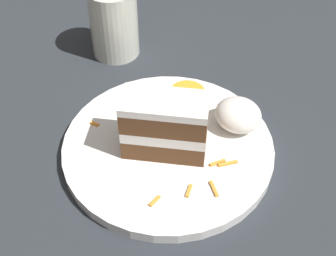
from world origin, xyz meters
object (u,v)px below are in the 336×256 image
at_px(cake_slice, 165,125).
at_px(plate, 168,148).
at_px(cream_dollop, 238,115).
at_px(orange_garnish, 187,93).
at_px(drinking_glass, 114,26).

bearing_deg(cake_slice, plate, -18.04).
xyz_separation_m(cream_dollop, orange_garnish, (0.09, -0.02, -0.02)).
xyz_separation_m(plate, cake_slice, (-0.00, 0.01, 0.05)).
bearing_deg(plate, orange_garnish, -77.22).
bearing_deg(plate, cream_dollop, -131.71).
distance_m(cake_slice, orange_garnish, 0.12).
height_order(cream_dollop, orange_garnish, cream_dollop).
distance_m(cream_dollop, orange_garnish, 0.09).
bearing_deg(drinking_glass, plate, 140.18).
distance_m(cake_slice, drinking_glass, 0.25).
bearing_deg(orange_garnish, cake_slice, 102.00).
distance_m(cake_slice, cream_dollop, 0.11).
bearing_deg(drinking_glass, cream_dollop, 162.35).
height_order(cake_slice, cream_dollop, cake_slice).
xyz_separation_m(plate, cream_dollop, (-0.07, -0.07, 0.03)).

